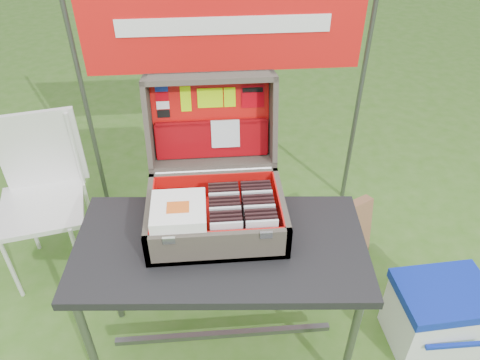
{
  "coord_description": "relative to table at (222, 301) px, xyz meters",
  "views": [
    {
      "loc": [
        -0.12,
        -1.49,
        2.21
      ],
      "look_at": [
        0.01,
        0.1,
        0.97
      ],
      "focal_mm": 35.0,
      "sensor_mm": 36.0,
      "label": 1
    }
  ],
  "objects": [
    {
      "name": "ground",
      "position": [
        0.09,
        0.08,
        -0.39
      ],
      "size": [
        80.0,
        80.0,
        0.0
      ],
      "primitive_type": "plane",
      "color": "#37671B",
      "rests_on": "ground"
    },
    {
      "name": "table",
      "position": [
        0.0,
        0.0,
        0.0
      ],
      "size": [
        1.29,
        0.72,
        0.78
      ],
      "primitive_type": null,
      "rotation": [
        0.0,
        0.0,
        -0.08
      ],
      "color": "black",
      "rests_on": "ground"
    },
    {
      "name": "table_top",
      "position": [
        0.0,
        0.0,
        0.37
      ],
      "size": [
        1.29,
        0.72,
        0.04
      ],
      "primitive_type": "cube",
      "rotation": [
        0.0,
        0.0,
        -0.08
      ],
      "color": "black",
      "rests_on": "ground"
    },
    {
      "name": "table_leg_fl",
      "position": [
        -0.56,
        -0.25,
        -0.02
      ],
      "size": [
        0.04,
        0.04,
        0.74
      ],
      "primitive_type": "cylinder",
      "color": "#59595B",
      "rests_on": "ground"
    },
    {
      "name": "table_leg_fr",
      "position": [
        0.56,
        -0.25,
        -0.02
      ],
      "size": [
        0.04,
        0.04,
        0.74
      ],
      "primitive_type": "cylinder",
      "color": "#59595B",
      "rests_on": "ground"
    },
    {
      "name": "table_leg_bl",
      "position": [
        -0.56,
        0.25,
        -0.02
      ],
      "size": [
        0.04,
        0.04,
        0.74
      ],
      "primitive_type": "cylinder",
      "color": "#59595B",
      "rests_on": "ground"
    },
    {
      "name": "table_leg_br",
      "position": [
        0.56,
        0.25,
        -0.02
      ],
      "size": [
        0.04,
        0.04,
        0.74
      ],
      "primitive_type": "cylinder",
      "color": "#59595B",
      "rests_on": "ground"
    },
    {
      "name": "table_brace",
      "position": [
        0.0,
        0.0,
        -0.27
      ],
      "size": [
        1.1,
        0.03,
        0.03
      ],
      "primitive_type": "cube",
      "color": "#59595B",
      "rests_on": "ground"
    },
    {
      "name": "suitcase",
      "position": [
        -0.01,
        0.16,
        0.66
      ],
      "size": [
        0.59,
        0.58,
        0.55
      ],
      "primitive_type": null,
      "color": "#61564A",
      "rests_on": "table"
    },
    {
      "name": "suitcase_base_bottom",
      "position": [
        -0.01,
        0.1,
        0.4
      ],
      "size": [
        0.59,
        0.42,
        0.02
      ],
      "primitive_type": "cube",
      "color": "#61564A",
      "rests_on": "table_top"
    },
    {
      "name": "suitcase_base_wall_front",
      "position": [
        -0.01,
        -0.1,
        0.47
      ],
      "size": [
        0.59,
        0.02,
        0.16
      ],
      "primitive_type": "cube",
      "color": "#61564A",
      "rests_on": "table_top"
    },
    {
      "name": "suitcase_base_wall_back",
      "position": [
        -0.01,
        0.3,
        0.47
      ],
      "size": [
        0.59,
        0.02,
        0.16
      ],
      "primitive_type": "cube",
      "color": "#61564A",
      "rests_on": "table_top"
    },
    {
      "name": "suitcase_base_wall_left",
      "position": [
        -0.29,
        0.1,
        0.47
      ],
      "size": [
        0.02,
        0.42,
        0.16
      ],
      "primitive_type": "cube",
      "color": "#61564A",
      "rests_on": "table_top"
    },
    {
      "name": "suitcase_base_wall_right",
      "position": [
        0.27,
        0.1,
        0.47
      ],
      "size": [
        0.02,
        0.42,
        0.16
      ],
      "primitive_type": "cube",
      "color": "#61564A",
      "rests_on": "table_top"
    },
    {
      "name": "suitcase_liner_floor",
      "position": [
        -0.01,
        0.1,
        0.42
      ],
      "size": [
        0.54,
        0.37,
        0.01
      ],
      "primitive_type": "cube",
      "color": "red",
      "rests_on": "suitcase_base_bottom"
    },
    {
      "name": "suitcase_latch_left",
      "position": [
        -0.2,
        -0.11,
        0.54
      ],
      "size": [
        0.05,
        0.01,
        0.03
      ],
      "primitive_type": "cube",
      "color": "silver",
      "rests_on": "suitcase_base_wall_front"
    },
    {
      "name": "suitcase_latch_right",
      "position": [
        0.18,
        -0.11,
        0.54
      ],
      "size": [
        0.05,
        0.01,
        0.03
      ],
      "primitive_type": "cube",
      "color": "silver",
      "rests_on": "suitcase_base_wall_front"
    },
    {
      "name": "suitcase_hinge",
      "position": [
        -0.01,
        0.31,
        0.55
      ],
      "size": [
        0.53,
        0.02,
        0.02
      ],
      "primitive_type": "cylinder",
      "rotation": [
        0.0,
        1.57,
        0.0
      ],
      "color": "silver",
      "rests_on": "suitcase_base_wall_back"
    },
    {
      "name": "suitcase_lid_back",
      "position": [
        -0.01,
        0.5,
        0.72
      ],
      "size": [
        0.59,
        0.12,
        0.41
      ],
      "primitive_type": "cube",
      "rotation": [
        -1.8,
        0.0,
        0.0
      ],
      "color": "#61564A",
      "rests_on": "suitcase_base_wall_back"
    },
    {
      "name": "suitcase_lid_rim_far",
      "position": [
        -0.01,
        0.48,
        0.93
      ],
      "size": [
        0.59,
        0.16,
        0.06
      ],
      "primitive_type": "cube",
      "rotation": [
        -1.8,
        0.0,
        0.0
      ],
      "color": "#61564A",
      "rests_on": "suitcase_lid_back"
    },
    {
      "name": "suitcase_lid_rim_near",
      "position": [
        -0.01,
        0.39,
        0.54
      ],
      "size": [
        0.59,
        0.16,
        0.06
      ],
      "primitive_type": "cube",
      "rotation": [
        -1.8,
        0.0,
        0.0
      ],
      "color": "#61564A",
      "rests_on": "suitcase_lid_back"
    },
    {
      "name": "suitcase_lid_rim_left",
      "position": [
        -0.29,
        0.43,
        0.73
      ],
      "size": [
        0.02,
        0.25,
        0.44
      ],
      "primitive_type": "cube",
      "rotation": [
        -1.8,
        0.0,
        0.0
      ],
      "color": "#61564A",
      "rests_on": "suitcase_lid_back"
    },
    {
      "name": "suitcase_lid_rim_right",
      "position": [
        0.27,
        0.43,
        0.73
      ],
      "size": [
        0.02,
        0.25,
        0.44
      ],
      "primitive_type": "cube",
      "rotation": [
        -1.8,
        0.0,
        0.0
      ],
      "color": "#61564A",
      "rests_on": "suitcase_lid_back"
    },
    {
      "name": "suitcase_lid_liner",
      "position": [
        -0.01,
        0.48,
        0.72
      ],
      "size": [
        0.54,
        0.09,
        0.36
      ],
      "primitive_type": "cube",
      "rotation": [
        -1.8,
        0.0,
        0.0
      ],
      "color": "red",
      "rests_on": "suitcase_lid_back"
    },
    {
      "name": "suitcase_liner_wall_front",
      "position": [
        -0.01,
        -0.09,
        0.48
      ],
      "size": [
        0.54,
        0.01,
        0.13
      ],
      "primitive_type": "cube",
      "color": "red",
      "rests_on": "suitcase_base_bottom"
    },
    {
      "name": "suitcase_liner_wall_back",
      "position": [
        -0.01,
        0.28,
        0.48
      ],
      "size": [
        0.54,
        0.01,
        0.13
      ],
      "primitive_type": "cube",
      "color": "red",
      "rests_on": "suitcase_base_bottom"
    },
    {
      "name": "suitcase_liner_wall_left",
      "position": [
        -0.28,
        0.1,
        0.48
      ],
      "size": [
        0.01,
        0.37,
        0.13
      ],
      "primitive_type": "cube",
      "color": "red",
      "rests_on": "suitcase_base_bottom"
    },
    {
      "name": "suitcase_liner_wall_right",
      "position": [
        0.26,
        0.1,
        0.48
      ],
      "size": [
        0.01,
        0.37,
        0.13
      ],
      "primitive_type": "cube",
      "color": "red",
      "rests_on": "suitcase_base_bottom"
    },
    {
      "name": "suitcase_lid_pocket",
      "position": [
        -0.01,
        0.44,
        0.63
      ],
      "size": [
        0.52,
        0.07,
        0.17
      ],
      "primitive_type": "cube",
      "rotation": [
        -1.8,
        0.0,
        0.0
      ],
      "color": "maroon",
      "rests_on": "suitcase_lid_liner"
    },
    {
      "name": "suitcase_pocket_edge",
      "position": [
        -0.01,
        0.46,
        0.71
      ],
      "size": [
        0.51,
        0.02,
        0.02
      ],
      "primitive_type": "cube",
      "rotation": [
        -1.8,
        0.0,
        0.0
      ],
      "color": "maroon",
      "rests_on": "suitcase_lid_pocket"
    },
    {
      "name": "suitcase_pocket_cd",
      "position": [
        0.05,
        0.43,
        0.67
      ],
      "size": [
        0.13,
        0.04,
        0.13
      ],
      "primitive_type": "cube",
      "rotation": [
        -1.8,
        0.0,
        0.0
      ],
      "color": "silver",
      "rests_on": "suitcase_lid_pocket"
    },
    {
      "name": "lid_sticker_cc_a",
      "position": [
        -0.23,
        0.51,
        0.87
      ],
      "size": [
        0.06,
        0.01,
        0.04
      ],
      "primitive_type": "cube",
      "rotation": [
        -1.8,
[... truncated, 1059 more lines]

